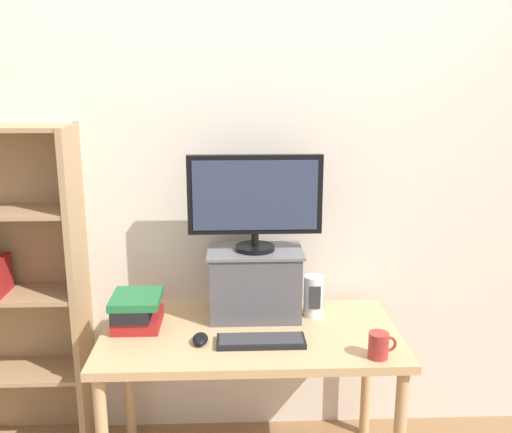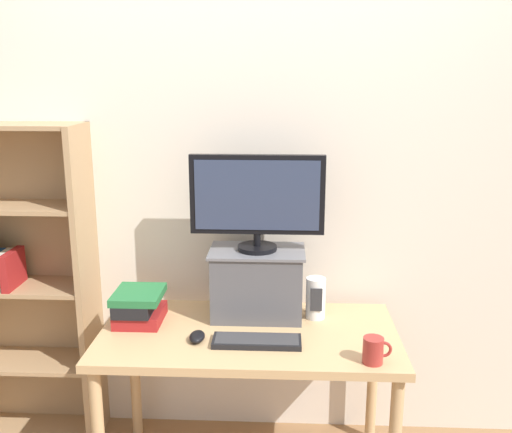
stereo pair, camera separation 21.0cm
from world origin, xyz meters
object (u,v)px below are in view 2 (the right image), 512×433
Objects in this scene: book_stack at (138,307)px; desk_speaker at (316,298)px; computer_mouse at (197,337)px; coffee_mug at (374,350)px; riser_box at (257,282)px; computer_monitor at (257,199)px; bookshelf_unit at (19,283)px; desk at (249,349)px; keyboard at (257,341)px.

book_stack is 1.26× the size of desk_speaker.
coffee_mug reaches higher than computer_mouse.
computer_monitor is at bearing -90.00° from riser_box.
bookshelf_unit is 1.42m from desk_speaker.
desk is 0.30m from riser_box.
bookshelf_unit is 2.66× the size of computer_monitor.
coffee_mug is (0.99, -0.32, -0.02)m from book_stack.
keyboard is (0.01, -0.29, -0.53)m from computer_monitor.
desk_speaker is (0.25, 0.27, 0.08)m from keyboard.
computer_mouse is at bearing -152.73° from desk_speaker.
bookshelf_unit reaches higher than desk_speaker.
computer_monitor is at bearing 137.63° from coffee_mug.
keyboard is (0.01, -0.29, -0.15)m from riser_box.
computer_monitor is at bearing -5.31° from bookshelf_unit.
keyboard is at bearing 163.38° from coffee_mug.
coffee_mug is at bearing -18.16° from bookshelf_unit.
computer_monitor is (1.15, -0.11, 0.45)m from bookshelf_unit.
bookshelf_unit reaches higher than desk.
book_stack is 2.12× the size of coffee_mug.
desk_speaker is at bearing -3.06° from computer_monitor.
riser_box is 0.64m from coffee_mug.
desk is 5.38× the size of book_stack.
coffee_mug is (0.46, -0.42, -0.49)m from computer_monitor.
bookshelf_unit is 1.70m from coffee_mug.
riser_box is at bearing -5.23° from bookshelf_unit.
desk is 0.15m from keyboard.
computer_mouse reaches higher than desk.
bookshelf_unit is 8.30× the size of desk_speaker.
book_stack is at bearing -173.80° from desk_speaker.
riser_box reaches higher than desk.
keyboard is at bearing -3.90° from computer_mouse.
desk_speaker is at bearing 6.20° from book_stack.
riser_box is 2.25× the size of desk_speaker.
computer_mouse is 0.44× the size of book_stack.
coffee_mug is at bearing -27.02° from desk.
bookshelf_unit is 6.61× the size of book_stack.
riser_box is (0.03, 0.17, 0.24)m from desk.
keyboard is at bearing -19.47° from book_stack.
desk is 6.76× the size of desk_speaker.
keyboard is at bearing -87.50° from riser_box.
desk is 0.81× the size of bookshelf_unit.
book_stack is at bearing 160.53° from keyboard.
book_stack reaches higher than coffee_mug.
computer_mouse is (-0.24, -0.27, -0.14)m from riser_box.
desk is at bearing -99.05° from riser_box.
book_stack is 0.79m from desk_speaker.
coffee_mug is 0.59× the size of desk_speaker.
computer_monitor is at bearing 10.79° from book_stack.
computer_monitor is 1.62× the size of keyboard.
desk is at bearing 152.98° from coffee_mug.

